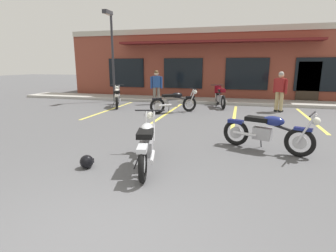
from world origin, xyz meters
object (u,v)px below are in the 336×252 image
(person_in_shorts_foreground, at_px, (156,85))
(parking_lot_lamp_post, at_px, (111,44))
(motorcycle_foreground_classic, at_px, (147,143))
(motorcycle_silver_naked, at_px, (174,102))
(motorcycle_black_cruiser, at_px, (267,131))
(person_in_black_shirt, at_px, (280,89))
(motorcycle_red_sportbike, at_px, (220,95))
(motorcycle_blue_standard, at_px, (117,97))
(helmet_on_pavement, at_px, (87,162))

(person_in_shorts_foreground, bearing_deg, parking_lot_lamp_post, 173.22)
(motorcycle_foreground_classic, xyz_separation_m, motorcycle_silver_naked, (-0.91, 5.91, 0.00))
(motorcycle_black_cruiser, xyz_separation_m, person_in_black_shirt, (0.93, 5.63, 0.49))
(motorcycle_silver_naked, bearing_deg, person_in_shorts_foreground, 124.28)
(motorcycle_red_sportbike, distance_m, parking_lot_lamp_post, 6.15)
(motorcycle_silver_naked, relative_size, parking_lot_lamp_post, 0.39)
(motorcycle_silver_naked, relative_size, motorcycle_blue_standard, 0.90)
(helmet_on_pavement, xyz_separation_m, parking_lot_lamp_post, (-3.79, 8.75, 2.85))
(person_in_black_shirt, bearing_deg, motorcycle_foreground_classic, -114.24)
(person_in_shorts_foreground, bearing_deg, motorcycle_black_cruiser, -53.82)
(motorcycle_red_sportbike, xyz_separation_m, helmet_on_pavement, (-1.85, -8.50, -0.40))
(helmet_on_pavement, distance_m, parking_lot_lamp_post, 9.95)
(person_in_shorts_foreground, distance_m, parking_lot_lamp_post, 3.24)
(motorcycle_blue_standard, height_order, person_in_black_shirt, person_in_black_shirt)
(motorcycle_foreground_classic, height_order, helmet_on_pavement, motorcycle_foreground_classic)
(motorcycle_blue_standard, distance_m, helmet_on_pavement, 7.75)
(motorcycle_black_cruiser, height_order, motorcycle_blue_standard, same)
(helmet_on_pavement, bearing_deg, parking_lot_lamp_post, 113.43)
(person_in_shorts_foreground, height_order, parking_lot_lamp_post, parking_lot_lamp_post)
(motorcycle_black_cruiser, height_order, helmet_on_pavement, motorcycle_black_cruiser)
(helmet_on_pavement, relative_size, parking_lot_lamp_post, 0.06)
(motorcycle_silver_naked, height_order, helmet_on_pavement, motorcycle_silver_naked)
(motorcycle_blue_standard, relative_size, helmet_on_pavement, 7.58)
(motorcycle_red_sportbike, relative_size, parking_lot_lamp_post, 0.45)
(motorcycle_red_sportbike, bearing_deg, person_in_black_shirt, -18.53)
(motorcycle_red_sportbike, height_order, helmet_on_pavement, motorcycle_red_sportbike)
(motorcycle_silver_naked, xyz_separation_m, helmet_on_pavement, (-0.17, -6.33, -0.33))
(motorcycle_black_cruiser, bearing_deg, helmet_on_pavement, -149.26)
(motorcycle_foreground_classic, height_order, person_in_black_shirt, person_in_black_shirt)
(person_in_shorts_foreground, height_order, helmet_on_pavement, person_in_shorts_foreground)
(motorcycle_foreground_classic, bearing_deg, motorcycle_blue_standard, 119.94)
(motorcycle_red_sportbike, distance_m, person_in_black_shirt, 2.67)
(motorcycle_black_cruiser, bearing_deg, motorcycle_red_sportbike, 103.64)
(motorcycle_black_cruiser, xyz_separation_m, motorcycle_blue_standard, (-6.25, 5.18, 0.00))
(motorcycle_red_sportbike, xyz_separation_m, motorcycle_black_cruiser, (1.57, -6.47, -0.07))
(motorcycle_silver_naked, relative_size, helmet_on_pavement, 6.84)
(person_in_black_shirt, bearing_deg, motorcycle_silver_naked, -162.26)
(motorcycle_foreground_classic, height_order, motorcycle_red_sportbike, same)
(parking_lot_lamp_post, bearing_deg, person_in_black_shirt, -7.59)
(person_in_black_shirt, xyz_separation_m, person_in_shorts_foreground, (-5.62, 0.79, 0.00))
(motorcycle_foreground_classic, relative_size, motorcycle_red_sportbike, 1.00)
(motorcycle_foreground_classic, relative_size, helmet_on_pavement, 7.97)
(motorcycle_foreground_classic, bearing_deg, motorcycle_black_cruiser, 34.66)
(motorcycle_foreground_classic, distance_m, person_in_black_shirt, 7.96)
(person_in_black_shirt, bearing_deg, motorcycle_red_sportbike, 161.47)
(motorcycle_black_cruiser, relative_size, helmet_on_pavement, 7.74)
(motorcycle_silver_naked, height_order, motorcycle_blue_standard, same)
(motorcycle_blue_standard, bearing_deg, person_in_black_shirt, 3.64)
(motorcycle_red_sportbike, xyz_separation_m, person_in_shorts_foreground, (-3.13, -0.05, 0.42))
(motorcycle_black_cruiser, bearing_deg, person_in_shorts_foreground, 126.18)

